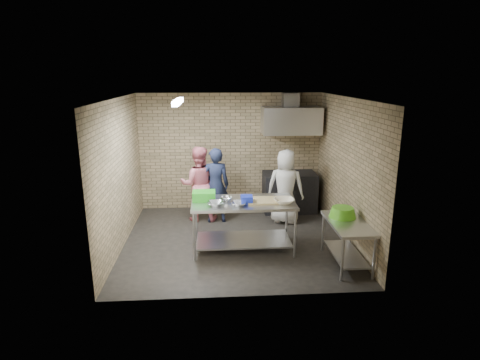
# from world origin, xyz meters

# --- Properties ---
(floor) EXTENTS (4.20, 4.20, 0.00)m
(floor) POSITION_xyz_m (0.00, 0.00, 0.00)
(floor) COLOR black
(floor) RESTS_ON ground
(ceiling) EXTENTS (4.20, 4.20, 0.00)m
(ceiling) POSITION_xyz_m (0.00, 0.00, 2.70)
(ceiling) COLOR black
(ceiling) RESTS_ON ground
(back_wall) EXTENTS (4.20, 0.06, 2.70)m
(back_wall) POSITION_xyz_m (0.00, 2.00, 1.35)
(back_wall) COLOR tan
(back_wall) RESTS_ON ground
(front_wall) EXTENTS (4.20, 0.06, 2.70)m
(front_wall) POSITION_xyz_m (0.00, -2.00, 1.35)
(front_wall) COLOR tan
(front_wall) RESTS_ON ground
(left_wall) EXTENTS (0.06, 4.00, 2.70)m
(left_wall) POSITION_xyz_m (-2.10, 0.00, 1.35)
(left_wall) COLOR tan
(left_wall) RESTS_ON ground
(right_wall) EXTENTS (0.06, 4.00, 2.70)m
(right_wall) POSITION_xyz_m (2.10, 0.00, 1.35)
(right_wall) COLOR tan
(right_wall) RESTS_ON ground
(prep_table) EXTENTS (1.83, 0.92, 0.92)m
(prep_table) POSITION_xyz_m (0.12, -0.40, 0.46)
(prep_table) COLOR #B7BABE
(prep_table) RESTS_ON floor
(side_counter) EXTENTS (0.60, 1.20, 0.75)m
(side_counter) POSITION_xyz_m (1.80, -1.10, 0.38)
(side_counter) COLOR silver
(side_counter) RESTS_ON floor
(stove) EXTENTS (1.20, 0.70, 0.90)m
(stove) POSITION_xyz_m (1.35, 1.65, 0.45)
(stove) COLOR black
(stove) RESTS_ON floor
(range_hood) EXTENTS (1.30, 0.60, 0.60)m
(range_hood) POSITION_xyz_m (1.35, 1.70, 2.10)
(range_hood) COLOR silver
(range_hood) RESTS_ON back_wall
(hood_duct) EXTENTS (0.35, 0.30, 0.30)m
(hood_duct) POSITION_xyz_m (1.35, 1.85, 2.55)
(hood_duct) COLOR #A5A8AD
(hood_duct) RESTS_ON back_wall
(wall_shelf) EXTENTS (0.80, 0.20, 0.04)m
(wall_shelf) POSITION_xyz_m (1.65, 1.89, 1.92)
(wall_shelf) COLOR #3F2B19
(wall_shelf) RESTS_ON back_wall
(fluorescent_fixture) EXTENTS (0.10, 1.25, 0.08)m
(fluorescent_fixture) POSITION_xyz_m (-1.00, 0.00, 2.64)
(fluorescent_fixture) COLOR white
(fluorescent_fixture) RESTS_ON ceiling
(green_crate) EXTENTS (0.41, 0.31, 0.16)m
(green_crate) POSITION_xyz_m (-0.58, -0.28, 1.00)
(green_crate) COLOR green
(green_crate) RESTS_ON prep_table
(blue_tub) EXTENTS (0.20, 0.20, 0.13)m
(blue_tub) POSITION_xyz_m (0.17, -0.50, 0.98)
(blue_tub) COLOR #1729AD
(blue_tub) RESTS_ON prep_table
(cutting_board) EXTENTS (0.56, 0.43, 0.03)m
(cutting_board) POSITION_xyz_m (0.47, -0.42, 0.93)
(cutting_board) COLOR tan
(cutting_board) RESTS_ON prep_table
(mixing_bowl_a) EXTENTS (0.30, 0.30, 0.07)m
(mixing_bowl_a) POSITION_xyz_m (-0.38, -0.60, 0.95)
(mixing_bowl_a) COLOR #A9ACAF
(mixing_bowl_a) RESTS_ON prep_table
(mixing_bowl_b) EXTENTS (0.23, 0.23, 0.07)m
(mixing_bowl_b) POSITION_xyz_m (-0.18, -0.35, 0.95)
(mixing_bowl_b) COLOR silver
(mixing_bowl_b) RESTS_ON prep_table
(mixing_bowl_c) EXTENTS (0.27, 0.27, 0.06)m
(mixing_bowl_c) POSITION_xyz_m (0.02, -0.62, 0.95)
(mixing_bowl_c) COLOR silver
(mixing_bowl_c) RESTS_ON prep_table
(ceramic_bowl) EXTENTS (0.36, 0.36, 0.09)m
(ceramic_bowl) POSITION_xyz_m (0.82, -0.55, 0.96)
(ceramic_bowl) COLOR #F0E3C0
(ceramic_bowl) RESTS_ON prep_table
(green_basin) EXTENTS (0.46, 0.46, 0.17)m
(green_basin) POSITION_xyz_m (1.78, -0.85, 0.83)
(green_basin) COLOR #59C626
(green_basin) RESTS_ON side_counter
(bottle_red) EXTENTS (0.07, 0.07, 0.18)m
(bottle_red) POSITION_xyz_m (1.40, 1.89, 2.03)
(bottle_red) COLOR #B22619
(bottle_red) RESTS_ON wall_shelf
(bottle_green) EXTENTS (0.06, 0.06, 0.15)m
(bottle_green) POSITION_xyz_m (1.80, 1.89, 2.02)
(bottle_green) COLOR green
(bottle_green) RESTS_ON wall_shelf
(man_navy) EXTENTS (0.62, 0.43, 1.62)m
(man_navy) POSITION_xyz_m (-0.36, 1.04, 0.81)
(man_navy) COLOR #141C34
(man_navy) RESTS_ON floor
(woman_pink) EXTENTS (0.80, 0.63, 1.63)m
(woman_pink) POSITION_xyz_m (-0.73, 1.16, 0.82)
(woman_pink) COLOR #E27786
(woman_pink) RESTS_ON floor
(woman_white) EXTENTS (0.89, 0.70, 1.59)m
(woman_white) POSITION_xyz_m (1.12, 0.92, 0.80)
(woman_white) COLOR white
(woman_white) RESTS_ON floor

